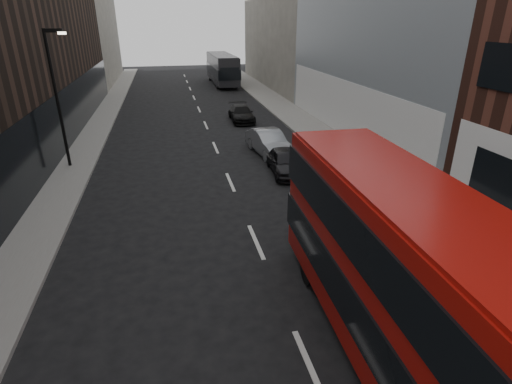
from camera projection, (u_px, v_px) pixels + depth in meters
sidewalk_right at (302, 122)px, 31.43m from camera, size 3.00×80.00×0.15m
sidewalk_left at (95, 134)px, 28.36m from camera, size 2.00×80.00×0.15m
building_left_mid at (39, 27)px, 29.38m from camera, size 5.00×24.00×14.00m
building_left_far at (88, 28)px, 49.28m from camera, size 5.00×20.00×13.00m
street_lamp at (57, 91)px, 20.41m from camera, size 1.06×0.22×7.00m
red_bus at (410, 279)px, 8.59m from camera, size 2.89×10.93×4.38m
grey_bus at (222, 68)px, 49.41m from camera, size 2.75×11.14×3.58m
car_a at (285, 161)px, 21.05m from camera, size 1.78×3.92×1.30m
car_b at (269, 142)px, 24.01m from camera, size 2.12×4.59×1.46m
car_c at (241, 113)px, 31.88m from camera, size 1.80×4.28×1.23m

